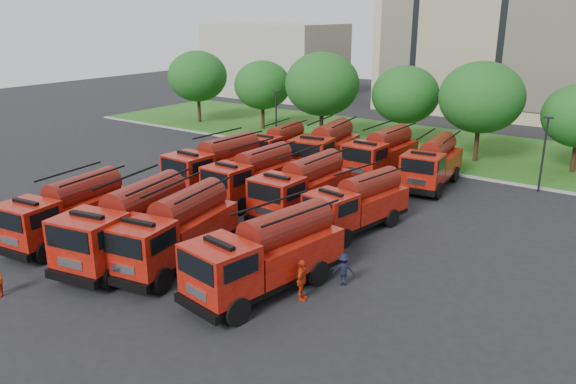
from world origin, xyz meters
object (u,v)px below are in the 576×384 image
object	(u,v)px
fire_truck_2	(175,230)
fire_truck_4	(217,164)
firefighter_4	(117,229)
fire_truck_0	(68,210)
firefighter_3	(343,284)
fire_truck_1	(130,223)
firefighter_5	(342,236)
fire_truck_11	(432,163)
fire_truck_8	(279,144)
firefighter_0	(239,308)
fire_truck_7	(358,203)
fire_truck_5	(253,175)
fire_truck_10	(381,153)
fire_truck_9	(326,148)
fire_truck_6	(302,187)
firefighter_2	(302,300)
fire_truck_3	(267,254)

from	to	relation	value
fire_truck_2	fire_truck_4	world-z (taller)	fire_truck_4
firefighter_4	fire_truck_2	bearing A→B (deg)	-155.59
fire_truck_0	firefighter_3	world-z (taller)	fire_truck_0
firefighter_4	fire_truck_1	bearing A→B (deg)	-172.75
fire_truck_1	firefighter_3	size ratio (longest dim) A/B	5.67
firefighter_4	firefighter_5	distance (m)	12.51
fire_truck_4	fire_truck_11	size ratio (longest dim) A/B	1.05
fire_truck_1	fire_truck_8	xyz separation A→B (m)	(-5.04, 19.09, -0.35)
firefighter_0	firefighter_5	xyz separation A→B (m)	(-0.46, 9.13, 0.00)
fire_truck_7	firefighter_4	world-z (taller)	fire_truck_7
fire_truck_11	firefighter_4	world-z (taller)	fire_truck_11
fire_truck_5	fire_truck_10	world-z (taller)	fire_truck_10
fire_truck_5	fire_truck_11	bearing A→B (deg)	50.41
fire_truck_2	fire_truck_9	size ratio (longest dim) A/B	0.97
fire_truck_6	firefighter_0	xyz separation A→B (m)	(4.14, -10.74, -1.72)
fire_truck_7	fire_truck_2	bearing A→B (deg)	-109.32
fire_truck_5	fire_truck_11	distance (m)	12.58
fire_truck_1	fire_truck_4	size ratio (longest dim) A/B	1.07
fire_truck_8	fire_truck_0	bearing A→B (deg)	-93.69
fire_truck_4	fire_truck_10	size ratio (longest dim) A/B	1.03
fire_truck_10	firefighter_2	world-z (taller)	fire_truck_10
fire_truck_10	firefighter_0	distance (m)	21.35
fire_truck_4	fire_truck_8	size ratio (longest dim) A/B	1.17
fire_truck_5	fire_truck_6	bearing A→B (deg)	-4.90
fire_truck_1	fire_truck_11	world-z (taller)	fire_truck_1
firefighter_3	fire_truck_6	bearing A→B (deg)	-73.30
fire_truck_9	firefighter_2	distance (m)	20.29
fire_truck_3	fire_truck_4	world-z (taller)	fire_truck_4
firefighter_3	fire_truck_11	bearing A→B (deg)	-110.18
fire_truck_3	fire_truck_5	bearing A→B (deg)	140.99
fire_truck_10	firefighter_5	bearing A→B (deg)	-72.05
fire_truck_2	firefighter_2	size ratio (longest dim) A/B	4.34
fire_truck_1	fire_truck_4	bearing A→B (deg)	100.28
fire_truck_4	firefighter_3	size ratio (longest dim) A/B	5.29
fire_truck_5	fire_truck_6	distance (m)	4.12
fire_truck_5	fire_truck_9	bearing A→B (deg)	89.86
fire_truck_6	fire_truck_10	size ratio (longest dim) A/B	0.99
fire_truck_11	firefighter_2	distance (m)	18.81
fire_truck_6	firefighter_2	xyz separation A→B (m)	(5.84, -8.68, -1.72)
fire_truck_0	firefighter_3	bearing A→B (deg)	7.58
fire_truck_5	firefighter_4	distance (m)	9.06
fire_truck_1	fire_truck_0	bearing A→B (deg)	173.40
fire_truck_8	firefighter_0	distance (m)	23.46
fire_truck_6	fire_truck_8	size ratio (longest dim) A/B	1.13
fire_truck_9	fire_truck_11	size ratio (longest dim) A/B	1.09
fire_truck_9	firefighter_2	bearing A→B (deg)	-69.70
fire_truck_11	firefighter_3	size ratio (longest dim) A/B	5.05
fire_truck_4	firefighter_4	xyz separation A→B (m)	(0.36, -8.74, -1.77)
fire_truck_6	fire_truck_8	xyz separation A→B (m)	(-8.34, 9.07, -0.23)
firefighter_0	fire_truck_10	bearing A→B (deg)	82.63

